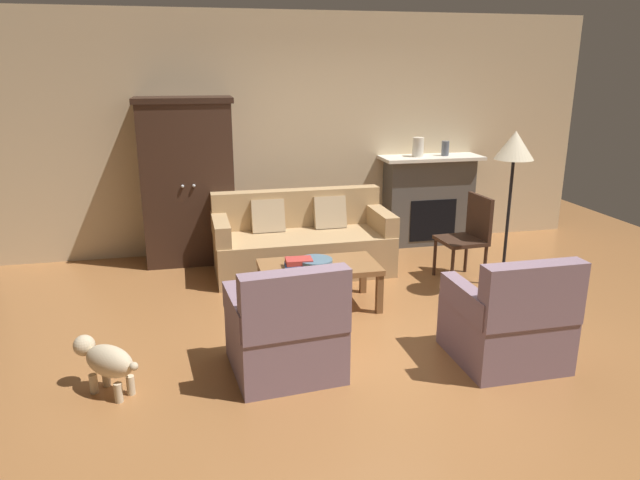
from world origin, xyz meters
TOP-DOWN VIEW (x-y plane):
  - ground_plane at (0.00, 0.00)m, footprint 9.60×9.60m
  - back_wall at (0.00, 2.55)m, footprint 7.20×0.10m
  - fireplace at (1.55, 2.30)m, footprint 1.26×0.48m
  - armoire at (-1.40, 2.22)m, footprint 1.06×0.57m
  - couch at (-0.22, 1.60)m, footprint 1.93×0.87m
  - coffee_table at (-0.26, 0.56)m, footprint 1.10×0.60m
  - fruit_bowl at (-0.30, 0.51)m, footprint 0.31×0.31m
  - book_stack at (-0.45, 0.53)m, footprint 0.26×0.19m
  - mantel_vase_cream at (1.37, 2.28)m, footprint 0.14×0.14m
  - mantel_vase_slate at (1.73, 2.28)m, footprint 0.09×0.09m
  - armchair_near_left at (-0.76, -0.59)m, footprint 0.84×0.84m
  - armchair_near_right at (0.92, -0.79)m, footprint 0.79×0.78m
  - side_chair_wooden at (1.45, 0.96)m, footprint 0.47×0.47m
  - floor_lamp at (1.55, 0.41)m, footprint 0.36×0.36m
  - dog at (-2.01, -0.60)m, footprint 0.47×0.44m

SIDE VIEW (x-z plane):
  - ground_plane at x=0.00m, z-range 0.00..0.00m
  - dog at x=-2.01m, z-range 0.05..0.44m
  - armchair_near_left at x=-0.76m, z-range -0.12..0.76m
  - armchair_near_right at x=0.92m, z-range -0.12..0.76m
  - couch at x=-0.22m, z-range -0.11..0.75m
  - coffee_table at x=-0.26m, z-range 0.16..0.58m
  - fruit_bowl at x=-0.30m, z-range 0.42..0.49m
  - book_stack at x=-0.45m, z-range 0.42..0.50m
  - side_chair_wooden at x=1.45m, z-range 0.06..0.96m
  - fireplace at x=1.55m, z-range 0.01..1.13m
  - armoire at x=-1.40m, z-range 0.00..1.87m
  - mantel_vase_slate at x=1.73m, z-range 1.12..1.30m
  - mantel_vase_cream at x=1.37m, z-range 1.12..1.35m
  - floor_lamp at x=1.55m, z-range 0.59..2.21m
  - back_wall at x=0.00m, z-range 0.00..2.80m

